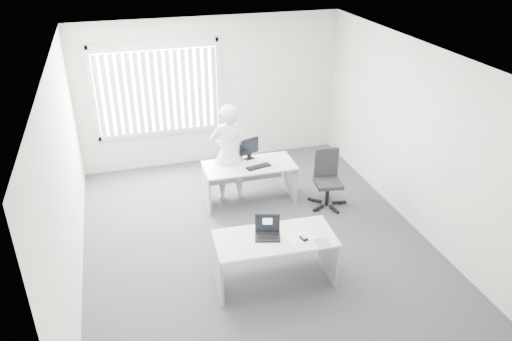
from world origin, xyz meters
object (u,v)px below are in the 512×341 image
object	(u,v)px
desk_near	(275,250)
person	(229,153)
desk_far	(249,175)
monitor	(249,149)
office_chair	(327,188)
laptop	(268,229)

from	to	relation	value
desk_near	person	distance (m)	2.36
desk_far	monitor	bearing A→B (deg)	75.85
person	desk_far	bearing A→B (deg)	149.62
office_chair	monitor	size ratio (longest dim) A/B	2.63
monitor	office_chair	bearing A→B (deg)	-49.08
desk_far	laptop	xyz separation A→B (m)	(-0.35, -2.12, 0.33)
person	laptop	world-z (taller)	person
laptop	office_chair	bearing A→B (deg)	62.68
desk_far	monitor	world-z (taller)	monitor
desk_near	desk_far	distance (m)	2.16
office_chair	laptop	distance (m)	2.33
desk_near	monitor	world-z (taller)	monitor
desk_far	office_chair	xyz separation A→B (m)	(1.22, -0.47, -0.19)
desk_far	office_chair	bearing A→B (deg)	-20.28
office_chair	person	xyz separation A→B (m)	(-1.52, 0.67, 0.56)
desk_near	monitor	xyz separation A→B (m)	(0.32, 2.36, 0.37)
desk_near	person	xyz separation A→B (m)	(-0.04, 2.33, 0.35)
desk_near	laptop	bearing A→B (deg)	169.33
desk_near	office_chair	world-z (taller)	office_chair
desk_near	laptop	size ratio (longest dim) A/B	4.92
desk_near	office_chair	distance (m)	2.24
person	desk_near	bearing A→B (deg)	93.14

